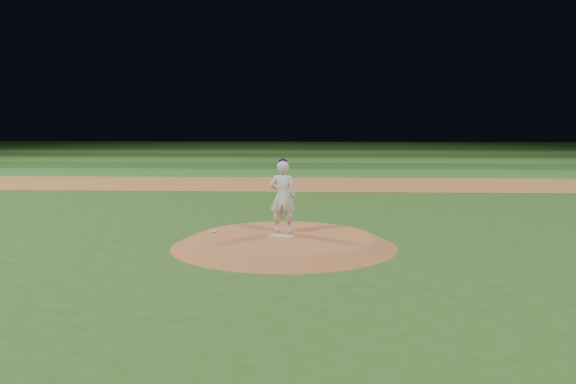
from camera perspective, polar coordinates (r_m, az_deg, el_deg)
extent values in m
plane|color=#264E19|center=(15.73, -0.35, -4.86)|extent=(120.00, 120.00, 0.00)
cube|color=#A16132|center=(29.57, 1.11, 0.71)|extent=(70.00, 6.00, 0.02)
cube|color=#2C6324|center=(35.04, 1.36, 1.68)|extent=(70.00, 5.00, 0.02)
cube|color=#1E4C18|center=(40.02, 1.53, 2.33)|extent=(70.00, 5.00, 0.02)
cube|color=#356926|center=(45.00, 1.67, 2.84)|extent=(70.00, 5.00, 0.02)
cube|color=#224516|center=(49.99, 1.77, 3.25)|extent=(70.00, 5.00, 0.02)
cube|color=#356825|center=(54.98, 1.86, 3.59)|extent=(70.00, 5.00, 0.02)
cube|color=#1D4B18|center=(59.97, 1.93, 3.87)|extent=(70.00, 5.00, 0.02)
cone|color=#9E5831|center=(15.71, -0.35, -4.41)|extent=(5.50, 5.50, 0.25)
cube|color=silver|center=(15.65, -0.61, -3.93)|extent=(0.66, 0.38, 0.03)
ellipsoid|color=silver|center=(16.30, -6.60, -3.50)|extent=(0.11, 0.11, 0.06)
imported|color=silver|center=(16.05, -0.47, -0.43)|extent=(0.72, 0.52, 1.82)
ellipsoid|color=black|center=(15.96, -0.47, 2.75)|extent=(0.22, 0.22, 0.15)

